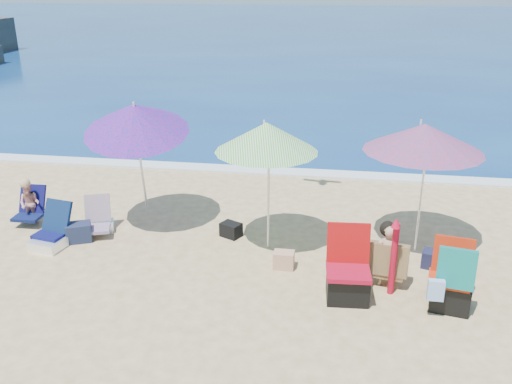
# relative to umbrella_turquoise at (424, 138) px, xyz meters

# --- Properties ---
(ground) EXTENTS (120.00, 120.00, 0.00)m
(ground) POSITION_rel_umbrella_turquoise_xyz_m (-2.22, -1.70, -1.88)
(ground) COLOR #D8BC84
(ground) RESTS_ON ground
(sea) EXTENTS (120.00, 80.00, 0.12)m
(sea) POSITION_rel_umbrella_turquoise_xyz_m (-2.22, 43.30, -1.93)
(sea) COLOR navy
(sea) RESTS_ON ground
(foam) EXTENTS (120.00, 0.50, 0.04)m
(foam) POSITION_rel_umbrella_turquoise_xyz_m (-2.22, 3.40, -1.86)
(foam) COLOR white
(foam) RESTS_ON ground
(umbrella_turquoise) EXTENTS (2.40, 2.40, 2.14)m
(umbrella_turquoise) POSITION_rel_umbrella_turquoise_xyz_m (0.00, 0.00, 0.00)
(umbrella_turquoise) COLOR white
(umbrella_turquoise) RESTS_ON ground
(umbrella_striped) EXTENTS (1.94, 1.94, 2.17)m
(umbrella_striped) POSITION_rel_umbrella_turquoise_xyz_m (-2.41, -0.38, 0.01)
(umbrella_striped) COLOR white
(umbrella_striped) RESTS_ON ground
(umbrella_blue) EXTENTS (2.08, 2.14, 2.44)m
(umbrella_blue) POSITION_rel_umbrella_turquoise_xyz_m (-4.69, 0.08, 0.11)
(umbrella_blue) COLOR silver
(umbrella_blue) RESTS_ON ground
(furled_umbrella) EXTENTS (0.16, 0.22, 1.20)m
(furled_umbrella) POSITION_rel_umbrella_turquoise_xyz_m (-0.46, -1.55, -1.22)
(furled_umbrella) COLOR #AA0C21
(furled_umbrella) RESTS_ON ground
(chair_navy) EXTENTS (0.61, 0.79, 0.71)m
(chair_navy) POSITION_rel_umbrella_turquoise_xyz_m (-5.96, -0.87, -1.69)
(chair_navy) COLOR #0C0F47
(chair_navy) RESTS_ON ground
(chair_rainbow) EXTENTS (0.63, 0.80, 0.63)m
(chair_rainbow) POSITION_rel_umbrella_turquoise_xyz_m (-5.40, -0.22, -1.72)
(chair_rainbow) COLOR #CC5748
(chair_rainbow) RESTS_ON ground
(camp_chair_left) EXTENTS (0.63, 0.67, 1.04)m
(camp_chair_left) POSITION_rel_umbrella_turquoise_xyz_m (-1.07, -1.74, -1.57)
(camp_chair_left) COLOR maroon
(camp_chair_left) RESTS_ON ground
(camp_chair_right) EXTENTS (0.66, 0.71, 0.98)m
(camp_chair_right) POSITION_rel_umbrella_turquoise_xyz_m (0.29, -1.80, -1.53)
(camp_chair_right) COLOR red
(camp_chair_right) RESTS_ON ground
(person_center) EXTENTS (0.68, 0.57, 0.96)m
(person_center) POSITION_rel_umbrella_turquoise_xyz_m (-0.53, -1.31, -1.42)
(person_center) COLOR tan
(person_center) RESTS_ON ground
(person_left) EXTENTS (0.49, 0.60, 0.86)m
(person_left) POSITION_rel_umbrella_turquoise_xyz_m (-6.76, -0.09, -1.49)
(person_left) COLOR tan
(person_left) RESTS_ON ground
(bag_navy_a) EXTENTS (0.50, 0.44, 0.32)m
(bag_navy_a) POSITION_rel_umbrella_turquoise_xyz_m (-5.58, -0.64, -1.72)
(bag_navy_a) COLOR #1C243E
(bag_navy_a) RESTS_ON ground
(bag_black_a) EXTENTS (0.41, 0.37, 0.25)m
(bag_black_a) POSITION_rel_umbrella_turquoise_xyz_m (-3.06, -0.07, -1.76)
(bag_black_a) COLOR black
(bag_black_a) RESTS_ON ground
(bag_tan) EXTENTS (0.32, 0.23, 0.27)m
(bag_tan) POSITION_rel_umbrella_turquoise_xyz_m (-2.04, -1.03, -1.75)
(bag_tan) COLOR tan
(bag_tan) RESTS_ON ground
(bag_navy_b) EXTENTS (0.41, 0.35, 0.26)m
(bag_navy_b) POSITION_rel_umbrella_turquoise_xyz_m (0.26, -0.66, -1.75)
(bag_navy_b) COLOR #191C37
(bag_navy_b) RESTS_ON ground
(bag_black_b) EXTENTS (0.26, 0.19, 0.20)m
(bag_black_b) POSITION_rel_umbrella_turquoise_xyz_m (-1.18, -1.89, -1.78)
(bag_black_b) COLOR black
(bag_black_b) RESTS_ON ground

